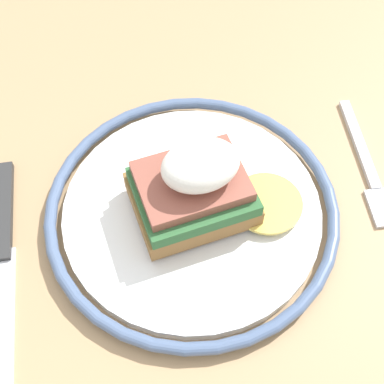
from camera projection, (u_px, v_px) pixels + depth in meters
name	position (u px, v px, depth m)	size (l,w,h in m)	color
dining_table	(233.00, 276.00, 0.53)	(1.04, 0.80, 0.73)	tan
plate	(192.00, 210.00, 0.44)	(0.24, 0.24, 0.02)	white
sandwich	(196.00, 187.00, 0.41)	(0.13, 0.08, 0.07)	olive
fork	(368.00, 167.00, 0.47)	(0.05, 0.14, 0.00)	silver
knife	(4.00, 253.00, 0.42)	(0.05, 0.21, 0.01)	#2D2D2D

